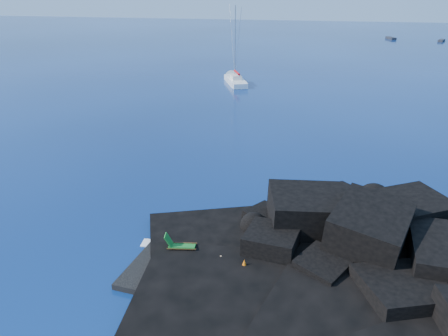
{
  "coord_description": "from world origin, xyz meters",
  "views": [
    {
      "loc": [
        10.09,
        -19.48,
        15.22
      ],
      "look_at": [
        3.19,
        11.32,
        2.0
      ],
      "focal_mm": 35.0,
      "sensor_mm": 36.0,
      "label": 1
    }
  ],
  "objects_px": {
    "sailboat": "(235,83)",
    "marker_cone": "(244,264)",
    "distant_boat_a": "(391,39)",
    "distant_boat_b": "(441,41)",
    "deck_chair": "(182,243)",
    "sunbather": "(213,258)"
  },
  "relations": [
    {
      "from": "sunbather",
      "to": "sailboat",
      "type": "bearing_deg",
      "value": 76.56
    },
    {
      "from": "deck_chair",
      "to": "sunbather",
      "type": "height_order",
      "value": "deck_chair"
    },
    {
      "from": "deck_chair",
      "to": "sunbather",
      "type": "distance_m",
      "value": 2.16
    },
    {
      "from": "marker_cone",
      "to": "deck_chair",
      "type": "bearing_deg",
      "value": 166.78
    },
    {
      "from": "deck_chair",
      "to": "distant_boat_a",
      "type": "bearing_deg",
      "value": 67.57
    },
    {
      "from": "sailboat",
      "to": "distant_boat_a",
      "type": "distance_m",
      "value": 82.42
    },
    {
      "from": "sailboat",
      "to": "marker_cone",
      "type": "relative_size",
      "value": 19.76
    },
    {
      "from": "marker_cone",
      "to": "distant_boat_a",
      "type": "relative_size",
      "value": 0.13
    },
    {
      "from": "sunbather",
      "to": "distant_boat_b",
      "type": "xyz_separation_m",
      "value": [
        38.84,
        123.13,
        -0.52
      ]
    },
    {
      "from": "deck_chair",
      "to": "distant_boat_b",
      "type": "height_order",
      "value": "deck_chair"
    },
    {
      "from": "sailboat",
      "to": "distant_boat_a",
      "type": "bearing_deg",
      "value": 43.34
    },
    {
      "from": "distant_boat_a",
      "to": "sailboat",
      "type": "bearing_deg",
      "value": -131.7
    },
    {
      "from": "sailboat",
      "to": "distant_boat_b",
      "type": "distance_m",
      "value": 86.33
    },
    {
      "from": "sunbather",
      "to": "marker_cone",
      "type": "relative_size",
      "value": 2.52
    },
    {
      "from": "sailboat",
      "to": "deck_chair",
      "type": "height_order",
      "value": "sailboat"
    },
    {
      "from": "sunbather",
      "to": "distant_boat_b",
      "type": "relative_size",
      "value": 0.37
    },
    {
      "from": "marker_cone",
      "to": "distant_boat_a",
      "type": "distance_m",
      "value": 128.77
    },
    {
      "from": "deck_chair",
      "to": "distant_boat_b",
      "type": "bearing_deg",
      "value": 61.28
    },
    {
      "from": "distant_boat_a",
      "to": "distant_boat_b",
      "type": "height_order",
      "value": "distant_boat_a"
    },
    {
      "from": "distant_boat_b",
      "to": "sailboat",
      "type": "bearing_deg",
      "value": -101.89
    },
    {
      "from": "distant_boat_b",
      "to": "sunbather",
      "type": "bearing_deg",
      "value": -85.86
    },
    {
      "from": "deck_chair",
      "to": "marker_cone",
      "type": "xyz_separation_m",
      "value": [
        3.98,
        -0.93,
        -0.31
      ]
    }
  ]
}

